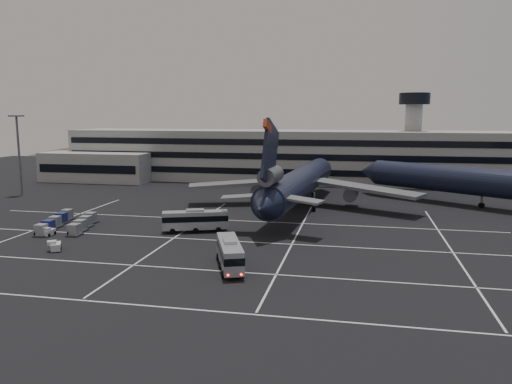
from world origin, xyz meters
TOP-DOWN VIEW (x-y plane):
  - ground at (0.00, 0.00)m, footprint 260.00×260.00m
  - lane_markings at (0.95, 0.72)m, footprint 90.00×55.62m
  - terminal at (-2.95, 71.14)m, footprint 125.00×26.00m
  - hills at (17.99, 170.00)m, footprint 352.00×180.00m
  - lightpole_left at (-55.00, 35.00)m, footprint 2.40×2.40m
  - trijet_main at (9.85, 30.64)m, footprint 47.29×57.69m
  - trijet_far at (46.10, 38.78)m, footprint 50.56×38.15m
  - bus_near at (6.06, -8.67)m, footprint 5.88×10.49m
  - bus_far at (-4.09, 8.54)m, footprint 10.54×5.78m
  - tug_a at (-25.50, 1.45)m, footprint 1.30×2.14m
  - tug_b at (-19.34, -5.94)m, footprint 2.37×2.67m
  - uld_cluster at (-25.56, 6.77)m, footprint 10.12×14.23m

SIDE VIEW (x-z plane):
  - hills at x=17.99m, z-range -34.07..9.93m
  - ground at x=0.00m, z-range 0.00..0.00m
  - lane_markings at x=0.95m, z-range 0.00..0.01m
  - tug_a at x=-25.50m, z-range -0.08..1.28m
  - tug_b at x=-19.34m, z-range -0.08..1.40m
  - uld_cluster at x=-25.56m, z-range -0.02..1.83m
  - bus_near at x=6.06m, z-range 0.17..3.81m
  - bus_far at x=-4.09m, z-range 0.17..3.82m
  - trijet_main at x=9.85m, z-range -3.79..14.29m
  - trijet_far at x=46.10m, z-range -3.61..14.47m
  - terminal at x=-2.95m, z-range -5.07..18.93m
  - lightpole_left at x=-55.00m, z-range 2.68..20.95m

